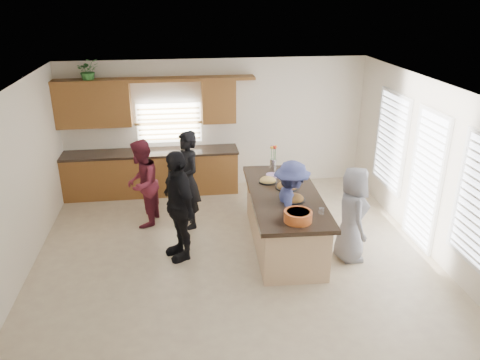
{
  "coord_description": "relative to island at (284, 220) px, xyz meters",
  "views": [
    {
      "loc": [
        -0.8,
        -6.81,
        4.14
      ],
      "look_at": [
        0.17,
        0.39,
        1.15
      ],
      "focal_mm": 35.0,
      "sensor_mm": 36.0,
      "label": 1
    }
  ],
  "objects": [
    {
      "name": "floor",
      "position": [
        -0.9,
        -0.18,
        -0.45
      ],
      "size": [
        6.5,
        6.5,
        0.0
      ],
      "primitive_type": "plane",
      "color": "beige",
      "rests_on": "ground"
    },
    {
      "name": "room_shell",
      "position": [
        -0.9,
        -0.18,
        1.45
      ],
      "size": [
        6.52,
        6.02,
        2.81
      ],
      "color": "silver",
      "rests_on": "ground"
    },
    {
      "name": "back_cabinetry",
      "position": [
        -2.37,
        2.56,
        0.46
      ],
      "size": [
        4.08,
        0.66,
        2.46
      ],
      "color": "brown",
      "rests_on": "ground"
    },
    {
      "name": "right_wall_glazing",
      "position": [
        2.32,
        -0.31,
        0.89
      ],
      "size": [
        0.06,
        4.0,
        2.25
      ],
      "color": "white",
      "rests_on": "ground"
    },
    {
      "name": "island",
      "position": [
        0.0,
        0.0,
        0.0
      ],
      "size": [
        1.28,
        2.75,
        0.95
      ],
      "rotation": [
        0.0,
        0.0,
        -0.05
      ],
      "color": "tan",
      "rests_on": "ground"
    },
    {
      "name": "platter_front",
      "position": [
        0.08,
        -0.28,
        0.52
      ],
      "size": [
        0.38,
        0.38,
        0.15
      ],
      "color": "black",
      "rests_on": "island"
    },
    {
      "name": "platter_mid",
      "position": [
        0.09,
        0.22,
        0.52
      ],
      "size": [
        0.39,
        0.39,
        0.16
      ],
      "color": "black",
      "rests_on": "island"
    },
    {
      "name": "platter_back",
      "position": [
        -0.18,
        0.53,
        0.52
      ],
      "size": [
        0.33,
        0.33,
        0.13
      ],
      "color": "black",
      "rests_on": "island"
    },
    {
      "name": "salad_bowl",
      "position": [
        -0.03,
        -1.01,
        0.59
      ],
      "size": [
        0.42,
        0.42,
        0.16
      ],
      "color": "orange",
      "rests_on": "island"
    },
    {
      "name": "clear_cup",
      "position": [
        0.38,
        -0.82,
        0.55
      ],
      "size": [
        0.09,
        0.09,
        0.1
      ],
      "primitive_type": "cylinder",
      "color": "white",
      "rests_on": "island"
    },
    {
      "name": "plate_stack",
      "position": [
        -0.06,
        0.78,
        0.52
      ],
      "size": [
        0.21,
        0.21,
        0.05
      ],
      "primitive_type": "cylinder",
      "color": "#C596DB",
      "rests_on": "island"
    },
    {
      "name": "flower_vase",
      "position": [
        0.05,
        1.2,
        0.73
      ],
      "size": [
        0.14,
        0.14,
        0.45
      ],
      "color": "silver",
      "rests_on": "island"
    },
    {
      "name": "potted_plant",
      "position": [
        -3.41,
        2.64,
        2.18
      ],
      "size": [
        0.52,
        0.48,
        0.47
      ],
      "primitive_type": "imported",
      "rotation": [
        0.0,
        0.0,
        0.32
      ],
      "color": "#337B31",
      "rests_on": "back_cabinetry"
    },
    {
      "name": "woman_left_back",
      "position": [
        -1.59,
        0.91,
        0.46
      ],
      "size": [
        0.64,
        0.78,
        1.82
      ],
      "primitive_type": "imported",
      "rotation": [
        0.0,
        0.0,
        -1.21
      ],
      "color": "black",
      "rests_on": "ground"
    },
    {
      "name": "woman_left_mid",
      "position": [
        -2.42,
        1.07,
        0.37
      ],
      "size": [
        0.78,
        0.91,
        1.64
      ],
      "primitive_type": "imported",
      "rotation": [
        0.0,
        0.0,
        -1.79
      ],
      "color": "maroon",
      "rests_on": "ground"
    },
    {
      "name": "woman_left_front",
      "position": [
        -1.78,
        -0.17,
        0.47
      ],
      "size": [
        0.81,
        1.17,
        1.85
      ],
      "primitive_type": "imported",
      "rotation": [
        0.0,
        0.0,
        -1.2
      ],
      "color": "black",
      "rests_on": "ground"
    },
    {
      "name": "woman_right_back",
      "position": [
        0.06,
        -0.23,
        0.35
      ],
      "size": [
        0.68,
        1.08,
        1.6
      ],
      "primitive_type": "imported",
      "rotation": [
        0.0,
        0.0,
        1.49
      ],
      "color": "#3C4483",
      "rests_on": "ground"
    },
    {
      "name": "woman_right_front",
      "position": [
        0.97,
        -0.6,
        0.34
      ],
      "size": [
        0.54,
        0.8,
        1.59
      ],
      "primitive_type": "imported",
      "rotation": [
        0.0,
        0.0,
        1.52
      ],
      "color": "gray",
      "rests_on": "ground"
    }
  ]
}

